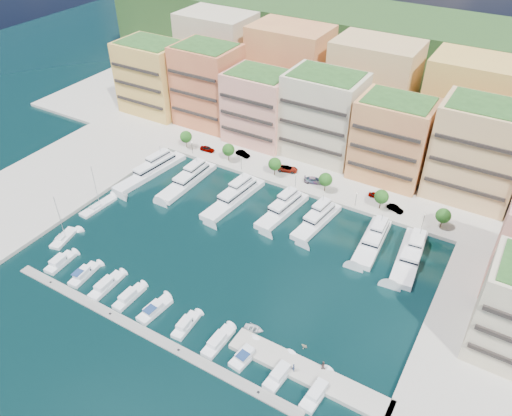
{
  "coord_description": "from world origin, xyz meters",
  "views": [
    {
      "loc": [
        50.3,
        -75.01,
        80.04
      ],
      "look_at": [
        -0.86,
        10.94,
        6.0
      ],
      "focal_mm": 35.0,
      "sensor_mm": 36.0,
      "label": 1
    }
  ],
  "objects_px": {
    "yacht_2": "(235,196)",
    "car_0": "(207,149)",
    "cruiser_2": "(106,286)",
    "car_2": "(288,169)",
    "yacht_1": "(189,179)",
    "yacht_3": "(284,208)",
    "car_5": "(395,209)",
    "person_1": "(323,365)",
    "yacht_0": "(153,170)",
    "cruiser_5": "(186,325)",
    "lamppost_2": "(296,178)",
    "cruiser_8": "(281,373)",
    "tree_2": "(275,164)",
    "lamppost_3": "(356,197)",
    "tree_3": "(326,180)",
    "lamppost_0": "(192,146)",
    "cruiser_6": "(218,342)",
    "tree_0": "(186,137)",
    "yacht_6": "(410,254)",
    "car_3": "(314,180)",
    "tree_1": "(228,150)",
    "person_0": "(294,368)",
    "car_1": "(243,154)",
    "sailboat_0": "(64,239)",
    "sailboat_1": "(98,207)",
    "tender_1": "(304,346)",
    "cruiser_1": "(84,274)",
    "car_4": "(376,195)",
    "cruiser_0": "(60,263)",
    "tender_0": "(254,329)",
    "cruiser_7": "(246,355)",
    "tree_4": "(381,197)",
    "yacht_4": "(318,219)",
    "tree_5": "(443,216)",
    "yacht_5": "(373,239)",
    "cruiser_4": "(154,310)",
    "cruiser_3": "(129,297)",
    "lamppost_4": "(424,218)"
  },
  "relations": [
    {
      "from": "cruiser_2",
      "to": "person_1",
      "type": "distance_m",
      "value": 50.51
    },
    {
      "from": "car_1",
      "to": "tree_0",
      "type": "bearing_deg",
      "value": 113.63
    },
    {
      "from": "yacht_2",
      "to": "tender_0",
      "type": "bearing_deg",
      "value": -52.67
    },
    {
      "from": "yacht_0",
      "to": "cruiser_5",
      "type": "height_order",
      "value": "yacht_0"
    },
    {
      "from": "tree_4",
      "to": "yacht_4",
      "type": "xyz_separation_m",
      "value": [
        -11.99,
        -12.94,
        -3.65
      ]
    },
    {
      "from": "cruiser_2",
      "to": "car_2",
      "type": "bearing_deg",
      "value": 78.44
    },
    {
      "from": "tree_2",
      "to": "lamppost_3",
      "type": "relative_size",
      "value": 1.35
    },
    {
      "from": "car_0",
      "to": "car_4",
      "type": "height_order",
      "value": "car_0"
    },
    {
      "from": "tree_0",
      "to": "yacht_6",
      "type": "distance_m",
      "value": 77.91
    },
    {
      "from": "lamppost_3",
      "to": "sailboat_1",
      "type": "height_order",
      "value": "sailboat_1"
    },
    {
      "from": "yacht_2",
      "to": "car_0",
      "type": "xyz_separation_m",
      "value": [
        -21.06,
        16.48,
        0.6
      ]
    },
    {
      "from": "tree_1",
      "to": "cruiser_6",
      "type": "xyz_separation_m",
      "value": [
        35.59,
        -58.09,
        -4.2
      ]
    },
    {
      "from": "yacht_1",
      "to": "yacht_3",
      "type": "bearing_deg",
      "value": 2.95
    },
    {
      "from": "tree_1",
      "to": "tender_1",
      "type": "xyz_separation_m",
      "value": [
        50.59,
        -50.16,
        -4.38
      ]
    },
    {
      "from": "cruiser_5",
      "to": "tree_0",
      "type": "bearing_deg",
      "value": 126.91
    },
    {
      "from": "cruiser_8",
      "to": "car_1",
      "type": "xyz_separation_m",
      "value": [
        -47.35,
        62.58,
        1.24
      ]
    },
    {
      "from": "lamppost_4",
      "to": "cruiser_6",
      "type": "xyz_separation_m",
      "value": [
        -24.41,
        -55.79,
        -3.28
      ]
    },
    {
      "from": "cruiser_6",
      "to": "car_3",
      "type": "relative_size",
      "value": 1.44
    },
    {
      "from": "tree_1",
      "to": "tree_4",
      "type": "height_order",
      "value": "same"
    },
    {
      "from": "car_4",
      "to": "cruiser_2",
      "type": "bearing_deg",
      "value": 145.31
    },
    {
      "from": "cruiser_0",
      "to": "sailboat_1",
      "type": "bearing_deg",
      "value": 112.55
    },
    {
      "from": "tree_3",
      "to": "lamppost_2",
      "type": "distance_m",
      "value": 8.37
    },
    {
      "from": "sailboat_0",
      "to": "sailboat_1",
      "type": "bearing_deg",
      "value": 99.57
    },
    {
      "from": "lamppost_2",
      "to": "cruiser_8",
      "type": "height_order",
      "value": "lamppost_2"
    },
    {
      "from": "sailboat_1",
      "to": "person_0",
      "type": "distance_m",
      "value": 71.94
    },
    {
      "from": "cruiser_6",
      "to": "car_2",
      "type": "bearing_deg",
      "value": 105.59
    },
    {
      "from": "tree_3",
      "to": "lamppost_0",
      "type": "distance_m",
      "value": 44.07
    },
    {
      "from": "tree_3",
      "to": "tree_2",
      "type": "bearing_deg",
      "value": 180.0
    },
    {
      "from": "car_1",
      "to": "yacht_5",
      "type": "bearing_deg",
      "value": -100.2
    },
    {
      "from": "tree_2",
      "to": "cruiser_5",
      "type": "bearing_deg",
      "value": -78.68
    },
    {
      "from": "yacht_2",
      "to": "cruiser_4",
      "type": "distance_m",
      "value": 43.62
    },
    {
      "from": "yacht_0",
      "to": "tender_0",
      "type": "distance_m",
      "value": 66.52
    },
    {
      "from": "yacht_0",
      "to": "yacht_1",
      "type": "bearing_deg",
      "value": 6.46
    },
    {
      "from": "yacht_3",
      "to": "cruiser_7",
      "type": "bearing_deg",
      "value": -70.6
    },
    {
      "from": "tree_0",
      "to": "cruiser_6",
      "type": "distance_m",
      "value": 77.81
    },
    {
      "from": "tree_0",
      "to": "tree_1",
      "type": "xyz_separation_m",
      "value": [
        16.0,
        0.0,
        0.0
      ]
    },
    {
      "from": "lamppost_3",
      "to": "tender_1",
      "type": "bearing_deg",
      "value": -79.83
    },
    {
      "from": "tree_4",
      "to": "car_2",
      "type": "bearing_deg",
      "value": 172.64
    },
    {
      "from": "car_1",
      "to": "tender_1",
      "type": "bearing_deg",
      "value": -128.67
    },
    {
      "from": "tree_5",
      "to": "sailboat_1",
      "type": "xyz_separation_m",
      "value": [
        -81.69,
        -37.27,
        -4.44
      ]
    },
    {
      "from": "lamppost_2",
      "to": "car_5",
      "type": "bearing_deg",
      "value": 6.76
    },
    {
      "from": "tree_1",
      "to": "person_0",
      "type": "xyz_separation_m",
      "value": [
        51.55,
        -56.73,
        -2.77
      ]
    },
    {
      "from": "tree_4",
      "to": "cruiser_3",
      "type": "distance_m",
      "value": 68.26
    },
    {
      "from": "cruiser_1",
      "to": "car_5",
      "type": "relative_size",
      "value": 1.86
    },
    {
      "from": "tree_0",
      "to": "tree_5",
      "type": "bearing_deg",
      "value": 0.0
    },
    {
      "from": "car_3",
      "to": "tree_2",
      "type": "bearing_deg",
      "value": 79.15
    },
    {
      "from": "cruiser_6",
      "to": "cruiser_0",
      "type": "bearing_deg",
      "value": 179.99
    },
    {
      "from": "tree_5",
      "to": "sailboat_0",
      "type": "bearing_deg",
      "value": -147.07
    },
    {
      "from": "lamppost_0",
      "to": "cruiser_3",
      "type": "distance_m",
      "value": 60.98
    },
    {
      "from": "car_5",
      "to": "person_1",
      "type": "relative_size",
      "value": 2.27
    }
  ]
}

